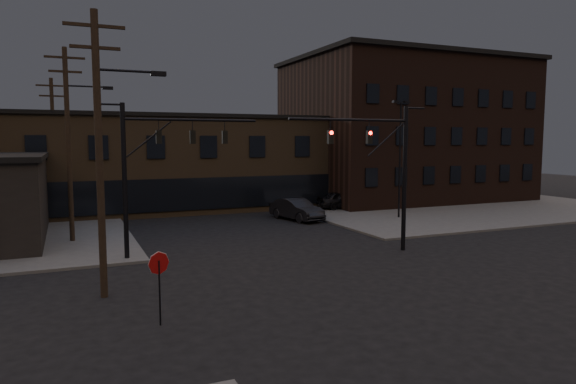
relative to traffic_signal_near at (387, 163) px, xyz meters
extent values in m
plane|color=black|center=(-5.36, -4.50, -4.93)|extent=(140.00, 140.00, 0.00)
cube|color=#474744|center=(16.64, 17.50, -4.86)|extent=(30.00, 30.00, 0.15)
cube|color=#4E3D29|center=(-5.36, 23.50, -0.93)|extent=(40.00, 12.00, 8.00)
cube|color=black|center=(16.64, 21.50, 2.07)|extent=(22.00, 16.00, 14.00)
cylinder|color=black|center=(1.14, 0.00, -0.93)|extent=(0.24, 0.24, 8.00)
cylinder|color=black|center=(-2.36, 0.00, 2.27)|extent=(7.00, 0.14, 0.14)
cube|color=#FF140C|center=(-1.19, 0.00, 1.37)|extent=(0.28, 0.22, 0.70)
cube|color=#FF140C|center=(-3.52, 0.00, 1.37)|extent=(0.28, 0.22, 0.70)
cylinder|color=black|center=(-13.36, 3.50, -0.93)|extent=(0.24, 0.24, 8.00)
cylinder|color=black|center=(-9.86, 3.50, 2.27)|extent=(7.00, 0.14, 0.14)
cube|color=black|center=(-11.61, 3.50, 1.37)|extent=(0.28, 0.22, 0.70)
cube|color=black|center=(-9.86, 3.50, 1.37)|extent=(0.28, 0.22, 0.70)
cube|color=black|center=(-8.11, 3.50, 1.37)|extent=(0.28, 0.22, 0.70)
cylinder|color=black|center=(-13.36, -6.50, -3.83)|extent=(0.06, 0.06, 2.20)
cylinder|color=maroon|center=(-13.36, -6.48, -2.83)|extent=(0.72, 0.33, 0.76)
cylinder|color=black|center=(-14.86, -2.50, 0.57)|extent=(0.28, 0.28, 11.00)
cube|color=black|center=(-14.86, -2.50, 5.47)|extent=(2.20, 0.12, 0.12)
cube|color=black|center=(-14.86, -2.50, 4.67)|extent=(1.80, 0.12, 0.12)
cube|color=black|center=(-12.56, -2.50, 3.82)|extent=(0.60, 0.25, 0.18)
cylinder|color=black|center=(-15.86, 9.50, 0.82)|extent=(0.28, 0.28, 11.50)
cube|color=black|center=(-15.86, 9.50, 5.97)|extent=(2.20, 0.12, 0.12)
cube|color=black|center=(-15.86, 9.50, 5.17)|extent=(1.80, 0.12, 0.12)
cube|color=black|center=(-13.56, 9.50, 4.32)|extent=(0.60, 0.25, 0.18)
cylinder|color=black|center=(-16.86, 21.50, 0.57)|extent=(0.28, 0.28, 11.00)
cube|color=black|center=(-16.86, 21.50, 5.47)|extent=(2.20, 0.12, 0.12)
cube|color=black|center=(-16.86, 21.50, 4.67)|extent=(1.80, 0.12, 0.12)
cylinder|color=black|center=(7.64, 9.50, -0.43)|extent=(0.14, 0.14, 9.00)
cube|color=black|center=(7.14, 9.50, 4.12)|extent=(0.50, 0.28, 0.18)
cube|color=black|center=(8.14, 9.50, 4.12)|extent=(0.50, 0.28, 0.18)
cylinder|color=black|center=(13.64, 14.50, -0.43)|extent=(0.14, 0.14, 9.00)
cube|color=black|center=(13.14, 14.50, 4.12)|extent=(0.50, 0.28, 0.18)
cube|color=black|center=(14.14, 14.50, 4.12)|extent=(0.50, 0.28, 0.18)
imported|color=black|center=(6.21, 15.77, -4.01)|extent=(4.65, 2.20, 1.54)
imported|color=silver|center=(10.22, 19.30, -4.10)|extent=(4.99, 2.88, 1.36)
imported|color=black|center=(0.14, 12.28, -4.10)|extent=(2.84, 5.30, 1.66)
camera|label=1|loc=(-16.04, -23.40, 1.22)|focal=32.00mm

